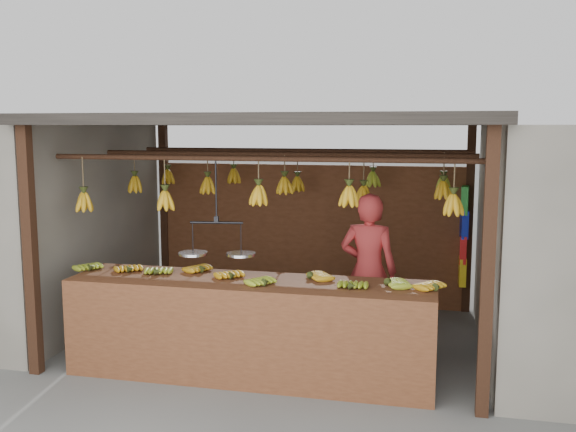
# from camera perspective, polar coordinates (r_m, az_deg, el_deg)

# --- Properties ---
(ground) EXTENTS (80.00, 80.00, 0.00)m
(ground) POSITION_cam_1_polar(r_m,az_deg,el_deg) (7.13, -0.55, -10.73)
(ground) COLOR #5B5B57
(stall) EXTENTS (4.30, 3.30, 2.40)m
(stall) POSITION_cam_1_polar(r_m,az_deg,el_deg) (7.08, 0.05, 5.42)
(stall) COLOR black
(stall) RESTS_ON ground
(counter) EXTENTS (3.56, 0.76, 0.96)m
(counter) POSITION_cam_1_polar(r_m,az_deg,el_deg) (5.80, -3.70, -7.84)
(counter) COLOR brown
(counter) RESTS_ON ground
(hanging_bananas) EXTENTS (3.62, 2.22, 0.40)m
(hanging_bananas) POSITION_cam_1_polar(r_m,az_deg,el_deg) (6.79, -0.58, 2.48)
(hanging_bananas) COLOR #C08914
(hanging_bananas) RESTS_ON ground
(balance_scale) EXTENTS (0.71, 0.33, 0.91)m
(balance_scale) POSITION_cam_1_polar(r_m,az_deg,el_deg) (6.01, -6.33, -2.91)
(balance_scale) COLOR black
(balance_scale) RESTS_ON ground
(vendor) EXTENTS (0.62, 0.44, 1.62)m
(vendor) POSITION_cam_1_polar(r_m,az_deg,el_deg) (6.69, 7.15, -4.86)
(vendor) COLOR #BF3333
(vendor) RESTS_ON ground
(bag_bundles) EXTENTS (0.08, 0.26, 1.21)m
(bag_bundles) POSITION_cam_1_polar(r_m,az_deg,el_deg) (8.04, 15.34, -1.75)
(bag_bundles) COLOR #199926
(bag_bundles) RESTS_ON ground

